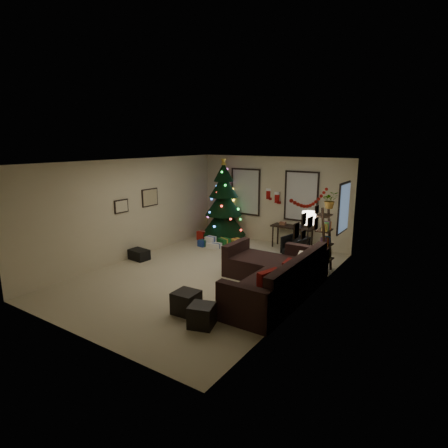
{
  "coord_description": "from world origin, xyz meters",
  "views": [
    {
      "loc": [
        4.97,
        -6.79,
        3.15
      ],
      "look_at": [
        0.1,
        0.6,
        1.15
      ],
      "focal_mm": 29.52,
      "sensor_mm": 36.0,
      "label": 1
    }
  ],
  "objects_px": {
    "christmas_tree": "(224,205)",
    "desk_chair": "(295,246)",
    "bookshelf": "(326,241)",
    "desk": "(292,229)",
    "sofa": "(274,278)"
  },
  "relations": [
    {
      "from": "christmas_tree",
      "to": "sofa",
      "type": "relative_size",
      "value": 0.86
    },
    {
      "from": "desk",
      "to": "desk_chair",
      "type": "bearing_deg",
      "value": -60.17
    },
    {
      "from": "sofa",
      "to": "bookshelf",
      "type": "height_order",
      "value": "bookshelf"
    },
    {
      "from": "christmas_tree",
      "to": "sofa",
      "type": "height_order",
      "value": "christmas_tree"
    },
    {
      "from": "christmas_tree",
      "to": "desk_chair",
      "type": "relative_size",
      "value": 4.76
    },
    {
      "from": "christmas_tree",
      "to": "bookshelf",
      "type": "relative_size",
      "value": 1.66
    },
    {
      "from": "christmas_tree",
      "to": "bookshelf",
      "type": "xyz_separation_m",
      "value": [
        3.82,
        -1.27,
        -0.33
      ]
    },
    {
      "from": "desk",
      "to": "sofa",
      "type": "bearing_deg",
      "value": -73.32
    },
    {
      "from": "desk",
      "to": "bookshelf",
      "type": "xyz_separation_m",
      "value": [
        1.48,
        -1.46,
        0.19
      ]
    },
    {
      "from": "christmas_tree",
      "to": "desk_chair",
      "type": "xyz_separation_m",
      "value": [
        2.71,
        -0.46,
        -0.84
      ]
    },
    {
      "from": "bookshelf",
      "to": "desk",
      "type": "bearing_deg",
      "value": 135.46
    },
    {
      "from": "christmas_tree",
      "to": "desk",
      "type": "bearing_deg",
      "value": 4.62
    },
    {
      "from": "christmas_tree",
      "to": "desk_chair",
      "type": "bearing_deg",
      "value": -9.68
    },
    {
      "from": "sofa",
      "to": "desk",
      "type": "bearing_deg",
      "value": 106.68
    },
    {
      "from": "christmas_tree",
      "to": "desk",
      "type": "xyz_separation_m",
      "value": [
        2.33,
        0.19,
        -0.52
      ]
    }
  ]
}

